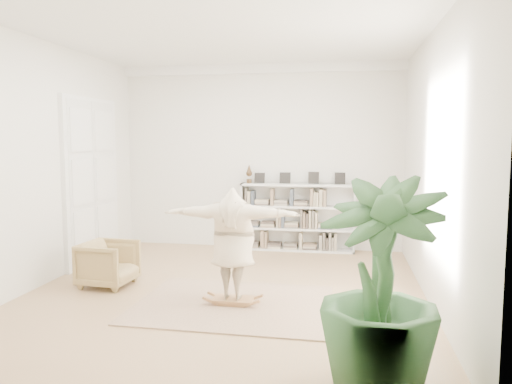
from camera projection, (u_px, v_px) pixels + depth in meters
floor at (226, 291)px, 7.09m from camera, size 6.00×6.00×0.00m
room_shell at (260, 68)px, 9.60m from camera, size 6.00×6.00×6.00m
doors at (92, 183)px, 8.68m from camera, size 0.09×1.78×2.92m
bookshelf at (297, 218)px, 9.65m from camera, size 2.20×0.35×1.64m
armchair at (108, 264)px, 7.32m from camera, size 0.78×0.76×0.66m
rug at (233, 304)px, 6.50m from camera, size 2.53×2.04×0.02m
rocker_board at (233, 300)px, 6.49m from camera, size 0.52×0.32×0.11m
person at (233, 241)px, 6.41m from camera, size 1.78×0.51×1.45m
houseplant at (379, 286)px, 4.19m from camera, size 1.32×1.32×1.84m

